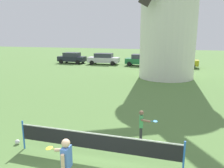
{
  "coord_description": "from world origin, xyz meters",
  "views": [
    {
      "loc": [
        2.28,
        -4.46,
        4.2
      ],
      "look_at": [
        -0.18,
        3.95,
        2.23
      ],
      "focal_mm": 35.74,
      "sensor_mm": 36.0,
      "label": 1
    }
  ],
  "objects_px": {
    "windmill": "(170,1)",
    "parked_car_mustard": "(181,61)",
    "tennis_net": "(95,142)",
    "stray_ball": "(17,142)",
    "parked_car_silver": "(104,59)",
    "player_near": "(66,162)",
    "parked_car_green": "(140,60)",
    "parked_car_black": "(72,58)",
    "player_far": "(142,123)"
  },
  "relations": [
    {
      "from": "player_far",
      "to": "parked_car_silver",
      "type": "relative_size",
      "value": 0.28
    },
    {
      "from": "player_far",
      "to": "tennis_net",
      "type": "bearing_deg",
      "value": -123.24
    },
    {
      "from": "parked_car_mustard",
      "to": "tennis_net",
      "type": "bearing_deg",
      "value": -97.18
    },
    {
      "from": "parked_car_silver",
      "to": "player_far",
      "type": "bearing_deg",
      "value": -67.92
    },
    {
      "from": "stray_ball",
      "to": "parked_car_mustard",
      "type": "xyz_separation_m",
      "value": [
        6.29,
        23.28,
        0.72
      ]
    },
    {
      "from": "windmill",
      "to": "tennis_net",
      "type": "bearing_deg",
      "value": -95.3
    },
    {
      "from": "player_far",
      "to": "parked_car_black",
      "type": "distance_m",
      "value": 25.47
    },
    {
      "from": "player_far",
      "to": "parked_car_mustard",
      "type": "relative_size",
      "value": 0.28
    },
    {
      "from": "tennis_net",
      "to": "parked_car_mustard",
      "type": "bearing_deg",
      "value": 82.82
    },
    {
      "from": "stray_ball",
      "to": "player_near",
      "type": "bearing_deg",
      "value": -30.67
    },
    {
      "from": "player_near",
      "to": "parked_car_silver",
      "type": "relative_size",
      "value": 0.34
    },
    {
      "from": "windmill",
      "to": "parked_car_black",
      "type": "distance_m",
      "value": 17.01
    },
    {
      "from": "windmill",
      "to": "player_far",
      "type": "height_order",
      "value": "windmill"
    },
    {
      "from": "tennis_net",
      "to": "stray_ball",
      "type": "distance_m",
      "value": 3.39
    },
    {
      "from": "parked_car_green",
      "to": "parked_car_mustard",
      "type": "relative_size",
      "value": 0.89
    },
    {
      "from": "parked_car_silver",
      "to": "player_near",
      "type": "bearing_deg",
      "value": -73.86
    },
    {
      "from": "parked_car_silver",
      "to": "parked_car_mustard",
      "type": "distance_m",
      "value": 10.45
    },
    {
      "from": "stray_ball",
      "to": "parked_car_silver",
      "type": "bearing_deg",
      "value": 100.15
    },
    {
      "from": "player_near",
      "to": "parked_car_mustard",
      "type": "distance_m",
      "value": 25.32
    },
    {
      "from": "tennis_net",
      "to": "parked_car_mustard",
      "type": "xyz_separation_m",
      "value": [
        2.96,
        23.49,
        0.12
      ]
    },
    {
      "from": "stray_ball",
      "to": "parked_car_green",
      "type": "bearing_deg",
      "value": 87.42
    },
    {
      "from": "tennis_net",
      "to": "player_near",
      "type": "relative_size",
      "value": 3.75
    },
    {
      "from": "player_far",
      "to": "parked_car_mustard",
      "type": "height_order",
      "value": "parked_car_mustard"
    },
    {
      "from": "tennis_net",
      "to": "player_near",
      "type": "xyz_separation_m",
      "value": [
        -0.22,
        -1.63,
        0.18
      ]
    },
    {
      "from": "parked_car_green",
      "to": "parked_car_black",
      "type": "bearing_deg",
      "value": -179.91
    },
    {
      "from": "windmill",
      "to": "parked_car_green",
      "type": "bearing_deg",
      "value": 116.63
    },
    {
      "from": "player_far",
      "to": "player_near",
      "type": "bearing_deg",
      "value": -112.63
    },
    {
      "from": "player_near",
      "to": "parked_car_green",
      "type": "distance_m",
      "value": 25.15
    },
    {
      "from": "stray_ball",
      "to": "parked_car_black",
      "type": "distance_m",
      "value": 24.92
    },
    {
      "from": "windmill",
      "to": "parked_car_silver",
      "type": "relative_size",
      "value": 3.15
    },
    {
      "from": "tennis_net",
      "to": "parked_car_green",
      "type": "bearing_deg",
      "value": 95.55
    },
    {
      "from": "player_far",
      "to": "parked_car_green",
      "type": "height_order",
      "value": "parked_car_green"
    },
    {
      "from": "player_near",
      "to": "parked_car_green",
      "type": "xyz_separation_m",
      "value": [
        -2.06,
        25.06,
        -0.06
      ]
    },
    {
      "from": "parked_car_black",
      "to": "parked_car_mustard",
      "type": "bearing_deg",
      "value": 0.27
    },
    {
      "from": "parked_car_silver",
      "to": "parked_car_green",
      "type": "height_order",
      "value": "same"
    },
    {
      "from": "player_far",
      "to": "parked_car_mustard",
      "type": "bearing_deg",
      "value": 85.5
    },
    {
      "from": "windmill",
      "to": "parked_car_green",
      "type": "distance_m",
      "value": 10.54
    },
    {
      "from": "parked_car_black",
      "to": "stray_ball",
      "type": "bearing_deg",
      "value": -68.65
    },
    {
      "from": "tennis_net",
      "to": "parked_car_mustard",
      "type": "relative_size",
      "value": 1.3
    },
    {
      "from": "stray_ball",
      "to": "parked_car_mustard",
      "type": "bearing_deg",
      "value": 74.89
    },
    {
      "from": "player_far",
      "to": "stray_ball",
      "type": "xyz_separation_m",
      "value": [
        -4.59,
        -1.71,
        -0.61
      ]
    },
    {
      "from": "tennis_net",
      "to": "parked_car_silver",
      "type": "relative_size",
      "value": 1.28
    },
    {
      "from": "player_far",
      "to": "parked_car_silver",
      "type": "bearing_deg",
      "value": 112.08
    },
    {
      "from": "windmill",
      "to": "parked_car_mustard",
      "type": "distance_m",
      "value": 10.0
    },
    {
      "from": "tennis_net",
      "to": "stray_ball",
      "type": "relative_size",
      "value": 30.87
    },
    {
      "from": "parked_car_black",
      "to": "parked_car_mustard",
      "type": "xyz_separation_m",
      "value": [
        15.36,
        0.07,
        0.0
      ]
    },
    {
      "from": "windmill",
      "to": "player_near",
      "type": "height_order",
      "value": "windmill"
    },
    {
      "from": "tennis_net",
      "to": "stray_ball",
      "type": "height_order",
      "value": "tennis_net"
    },
    {
      "from": "windmill",
      "to": "parked_car_mustard",
      "type": "xyz_separation_m",
      "value": [
        1.48,
        7.55,
        -6.39
      ]
    },
    {
      "from": "parked_car_silver",
      "to": "parked_car_mustard",
      "type": "xyz_separation_m",
      "value": [
        10.45,
        -0.02,
        -0.0
      ]
    }
  ]
}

